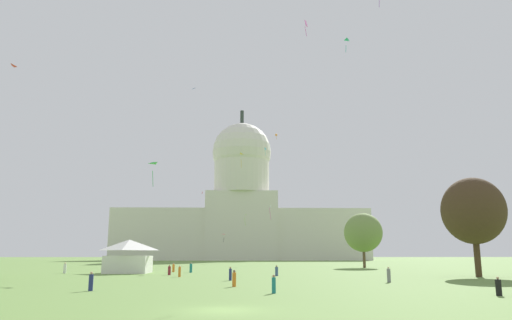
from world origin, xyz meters
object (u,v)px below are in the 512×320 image
object	(u,v)px
person_grey_near_tree_east	(389,275)
kite_gold_mid	(244,157)
person_orange_front_left	(180,272)
kite_blue_high	(195,89)
tree_east_far	(473,211)
person_navy_deep_crowd	(91,282)
person_orange_lawn_far_left	(173,268)
kite_magenta_high	(306,25)
kite_orange_high	(276,135)
kite_red_mid_b	(17,70)
person_black_lawn_far_right	(499,287)
kite_pink_low	(224,236)
capitol_building	(241,209)
person_teal_back_right	(191,268)
person_white_front_right	(65,268)
kite_cyan_high	(265,149)
kite_turquoise_high	(344,43)
person_denim_edge_west	(277,271)
kite_green_low	(155,168)
tree_east_mid	(363,233)
kite_lime_low	(244,217)
person_maroon_mid_center	(169,271)
person_navy_front_center	(230,274)
person_teal_aisle_center	(274,285)
event_tent	(129,256)
person_orange_mid_left	(234,279)
kite_red_mid	(202,193)

from	to	relation	value
person_grey_near_tree_east	kite_gold_mid	world-z (taller)	kite_gold_mid
person_orange_front_left	kite_blue_high	xyz separation A→B (m)	(-7.52, 89.92, 58.71)
tree_east_far	person_grey_near_tree_east	size ratio (longest dim) A/B	8.03
person_navy_deep_crowd	person_grey_near_tree_east	world-z (taller)	person_grey_near_tree_east
person_orange_lawn_far_left	kite_gold_mid	bearing A→B (deg)	-9.27
kite_magenta_high	kite_orange_high	distance (m)	106.52
kite_red_mid_b	person_black_lawn_far_right	bearing A→B (deg)	-128.31
person_orange_lawn_far_left	kite_pink_low	distance (m)	70.80
capitol_building	person_teal_back_right	bearing A→B (deg)	-93.55
person_orange_front_left	kite_red_mid_b	bearing A→B (deg)	-63.29
person_white_front_right	kite_cyan_high	world-z (taller)	kite_cyan_high
person_grey_near_tree_east	kite_turquoise_high	bearing A→B (deg)	87.48
person_denim_edge_west	kite_red_mid_b	xyz separation A→B (m)	(-38.78, -2.63, 29.50)
person_denim_edge_west	kite_gold_mid	distance (m)	42.71
person_teal_back_right	kite_green_low	world-z (taller)	kite_green_low
kite_orange_high	tree_east_mid	bearing A→B (deg)	-92.43
tree_east_far	kite_lime_low	bearing A→B (deg)	106.48
kite_pink_low	person_maroon_mid_center	bearing A→B (deg)	119.07
person_navy_front_center	kite_orange_high	distance (m)	142.61
person_orange_front_left	person_denim_edge_west	bearing A→B (deg)	127.58
person_navy_deep_crowd	kite_lime_low	bearing A→B (deg)	13.02
person_white_front_right	kite_blue_high	world-z (taller)	kite_blue_high
kite_pink_low	person_denim_edge_west	bearing A→B (deg)	129.97
person_navy_deep_crowd	kite_blue_high	bearing A→B (deg)	20.82
kite_pink_low	kite_lime_low	distance (m)	20.68
kite_lime_low	kite_cyan_high	bearing A→B (deg)	131.32
person_maroon_mid_center	person_white_front_right	size ratio (longest dim) A/B	0.85
person_teal_aisle_center	kite_orange_high	distance (m)	159.88
event_tent	kite_red_mid_b	distance (m)	34.01
kite_pink_low	kite_blue_high	bearing A→B (deg)	21.74
person_navy_deep_crowd	person_teal_aisle_center	size ratio (longest dim) A/B	1.10
person_navy_front_center	kite_gold_mid	size ratio (longest dim) A/B	0.56
person_grey_near_tree_east	kite_magenta_high	bearing A→B (deg)	98.02
tree_east_mid	person_white_front_right	size ratio (longest dim) A/B	6.95
person_denim_edge_west	kite_magenta_high	distance (m)	48.90
person_teal_back_right	kite_orange_high	distance (m)	121.88
capitol_building	kite_blue_high	xyz separation A→B (m)	(-16.55, -70.00, 35.45)
person_orange_mid_left	person_orange_front_left	xyz separation A→B (m)	(-7.82, 19.77, -0.02)
event_tent	kite_blue_high	size ratio (longest dim) A/B	3.93
tree_east_mid	person_denim_edge_west	size ratio (longest dim) A/B	8.18
person_navy_front_center	person_white_front_right	distance (m)	35.04
person_white_front_right	kite_magenta_high	size ratio (longest dim) A/B	0.53
person_maroon_mid_center	person_navy_front_center	size ratio (longest dim) A/B	0.93
person_maroon_mid_center	person_orange_mid_left	xyz separation A→B (m)	(10.11, -25.79, 0.07)
person_orange_lawn_far_left	person_teal_back_right	xyz separation A→B (m)	(3.31, -2.71, 0.08)
person_orange_mid_left	kite_blue_high	world-z (taller)	kite_blue_high
person_maroon_mid_center	person_grey_near_tree_east	distance (m)	33.61
kite_red_mid	kite_lime_low	xyz separation A→B (m)	(17.27, -21.34, -11.54)
person_teal_back_right	kite_red_mid_b	size ratio (longest dim) A/B	1.24
person_orange_lawn_far_left	kite_magenta_high	world-z (taller)	kite_magenta_high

